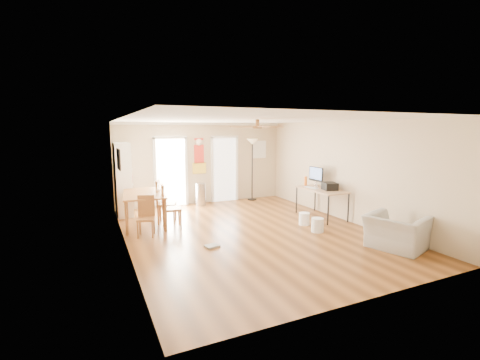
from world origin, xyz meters
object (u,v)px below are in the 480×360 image
printer (330,186)px  armchair (396,232)px  dining_table (145,209)px  dining_chair_right_a (167,202)px  bookshelf (123,179)px  computer_desk (321,203)px  torchiere_lamp (252,170)px  wastebasket_a (304,219)px  wastebasket_b (317,225)px  trash_can (201,194)px  dining_chair_near (146,217)px  dining_chair_right_b (172,206)px

printer → armchair: printer is taller
dining_table → printer: size_ratio=4.21×
dining_chair_right_a → bookshelf: bearing=56.1°
computer_desk → printer: size_ratio=3.76×
torchiere_lamp → wastebasket_a: 3.39m
wastebasket_a → computer_desk: bearing=26.4°
wastebasket_b → armchair: bearing=-65.1°
bookshelf → torchiere_lamp: bearing=10.0°
wastebasket_b → bookshelf: bearing=138.2°
bookshelf → trash_can: (2.32, 0.27, -0.66)m
wastebasket_b → torchiere_lamp: bearing=86.5°
dining_chair_near → torchiere_lamp: size_ratio=0.44×
dining_chair_right_b → trash_can: bearing=-26.6°
dining_table → printer: printer is taller
printer → bookshelf: bearing=167.7°
armchair → trash_can: bearing=5.7°
wastebasket_b → dining_table: bearing=147.3°
torchiere_lamp → computer_desk: 3.00m
torchiere_lamp → armchair: torchiere_lamp is taller
dining_chair_near → wastebasket_b: bearing=-2.9°
dining_chair_right_a → dining_chair_near: bearing=163.8°
trash_can → bookshelf: bearing=-173.5°
bookshelf → dining_table: bearing=-67.8°
bookshelf → computer_desk: bearing=-21.9°
dining_chair_near → armchair: size_ratio=0.86×
wastebasket_a → dining_table: bearing=155.2°
dining_chair_right_b → wastebasket_b: (3.03, -1.74, -0.37)m
dining_chair_near → wastebasket_b: dining_chair_near is taller
dining_table → dining_chair_near: (-0.13, -0.96, 0.04)m
armchair → wastebasket_b: bearing=6.9°
dining_chair_right_a → dining_chair_near: dining_chair_right_a is taller
trash_can → armchair: size_ratio=0.67×
dining_table → bookshelf: bearing=107.0°
dining_chair_near → printer: 4.77m
printer → armchair: size_ratio=0.37×
bookshelf → dining_chair_near: bookshelf is taller
dining_chair_right_b → computer_desk: size_ratio=0.74×
torchiere_lamp → trash_can: bearing=-177.5°
trash_can → torchiere_lamp: size_ratio=0.34×
dining_chair_right_a → printer: 4.31m
torchiere_lamp → dining_chair_right_a: bearing=-153.8°
computer_desk → printer: (0.12, -0.19, 0.49)m
printer → dining_table: bearing=178.6°
bookshelf → computer_desk: 5.50m
bookshelf → armchair: size_ratio=1.92×
wastebasket_a → bookshelf: bearing=144.1°
bookshelf → wastebasket_a: bookshelf is taller
dining_table → armchair: (4.30, -3.85, -0.07)m
bookshelf → armchair: bearing=-42.1°
trash_can → wastebasket_a: bearing=-61.9°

